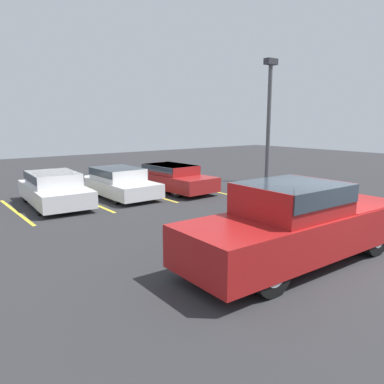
% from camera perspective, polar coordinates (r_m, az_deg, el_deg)
% --- Properties ---
extents(ground_plane, '(60.00, 60.00, 0.00)m').
position_cam_1_polar(ground_plane, '(9.02, 21.54, -10.45)').
color(ground_plane, '#2D2D30').
extents(stall_stripe_a, '(0.12, 4.67, 0.01)m').
position_cam_1_polar(stall_stripe_a, '(14.60, -25.27, -2.70)').
color(stall_stripe_a, yellow).
rests_on(stall_stripe_a, ground_plane).
extents(stall_stripe_b, '(0.12, 4.67, 0.01)m').
position_cam_1_polar(stall_stripe_b, '(15.37, -15.50, -1.41)').
color(stall_stripe_b, yellow).
rests_on(stall_stripe_b, ground_plane).
extents(stall_stripe_c, '(0.12, 4.67, 0.01)m').
position_cam_1_polar(stall_stripe_c, '(16.54, -6.89, -0.24)').
color(stall_stripe_c, yellow).
rests_on(stall_stripe_c, ground_plane).
extents(stall_stripe_d, '(0.12, 4.67, 0.01)m').
position_cam_1_polar(stall_stripe_d, '(18.04, 0.43, 0.76)').
color(stall_stripe_d, yellow).
rests_on(stall_stripe_d, ground_plane).
extents(pickup_truck, '(6.05, 2.08, 1.84)m').
position_cam_1_polar(pickup_truck, '(8.73, 16.02, -4.46)').
color(pickup_truck, '#A51919').
rests_on(pickup_truck, ground_plane).
extents(parked_sedan_a, '(2.12, 4.41, 1.25)m').
position_cam_1_polar(parked_sedan_a, '(15.02, -20.27, 0.61)').
color(parked_sedan_a, silver).
rests_on(parked_sedan_a, ground_plane).
extents(parked_sedan_b, '(1.83, 4.22, 1.21)m').
position_cam_1_polar(parked_sedan_b, '(15.99, -11.10, 1.58)').
color(parked_sedan_b, silver).
rests_on(parked_sedan_b, ground_plane).
extents(parked_sedan_c, '(1.97, 4.62, 1.20)m').
position_cam_1_polar(parked_sedan_c, '(17.01, -3.15, 2.31)').
color(parked_sedan_c, maroon).
rests_on(parked_sedan_c, ground_plane).
extents(light_post, '(0.70, 0.36, 6.19)m').
position_cam_1_polar(light_post, '(19.87, 11.66, 12.09)').
color(light_post, '#515156').
rests_on(light_post, ground_plane).
extents(wheel_stop_curb, '(1.60, 0.20, 0.14)m').
position_cam_1_polar(wheel_stop_curb, '(19.23, -10.50, 1.41)').
color(wheel_stop_curb, '#B7B2A8').
rests_on(wheel_stop_curb, ground_plane).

